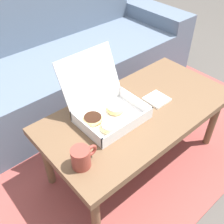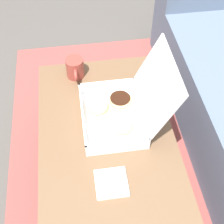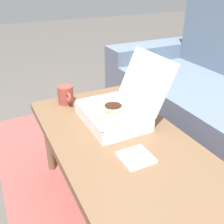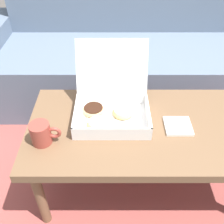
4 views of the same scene
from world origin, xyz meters
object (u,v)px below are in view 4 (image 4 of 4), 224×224
object	(u,v)px
coffee_table	(147,133)
pastry_box	(109,105)
couch	(134,54)
coffee_mug	(42,133)

from	to	relation	value
coffee_table	pastry_box	size ratio (longest dim) A/B	3.06
couch	coffee_table	bearing A→B (deg)	-90.00
coffee_table	coffee_mug	size ratio (longest dim) A/B	8.57
pastry_box	coffee_mug	size ratio (longest dim) A/B	2.80
pastry_box	coffee_mug	distance (m)	0.32
coffee_table	couch	bearing A→B (deg)	90.00
coffee_table	coffee_mug	distance (m)	0.47
coffee_mug	coffee_table	bearing A→B (deg)	12.50
couch	coffee_table	size ratio (longest dim) A/B	2.15
coffee_table	pastry_box	distance (m)	0.22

